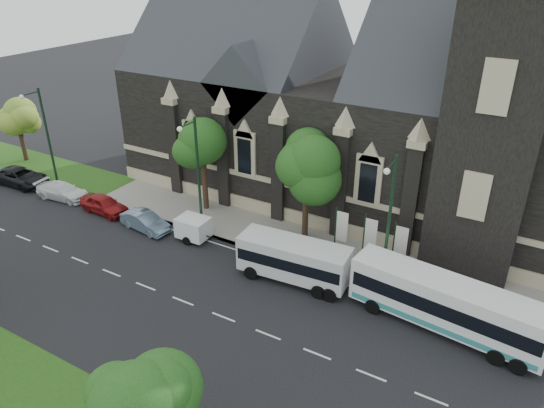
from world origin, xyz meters
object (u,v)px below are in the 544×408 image
Objects in this scene: tour_coach at (446,304)px; shuttle_bus at (294,259)px; tree_park_east at (145,389)px; tree_walk_right at (311,164)px; banner_flag_left at (340,229)px; tree_walk_far at (19,116)px; car_far_black at (21,177)px; car_far_white at (62,191)px; sedan at (145,222)px; banner_flag_right at (398,245)px; car_far_red at (104,204)px; tree_walk_left at (206,143)px; banner_flag_center at (368,237)px; box_trailer at (193,228)px; street_lamp_near at (388,218)px; street_lamp_far at (45,134)px; street_lamp_mid at (196,171)px.

shuttle_bus is (-9.41, -0.02, -0.11)m from tour_coach.
tree_walk_right is (-2.96, 20.04, 1.20)m from tree_park_east.
banner_flag_left is at bearing -29.10° from tree_walk_right.
tree_walk_far is 7.10m from car_far_black.
tree_walk_right is at bearing -84.66° from car_far_white.
tour_coach reaches higher than car_far_white.
banner_flag_right is at bearing -72.78° from sedan.
car_far_red is 0.92× the size of car_far_white.
tree_walk_left is at bearing 120.87° from tree_park_east.
tree_park_east is 17.00m from tour_coach.
banner_flag_right is 0.37× the size of tour_coach.
banner_flag_center is 2.00m from banner_flag_right.
box_trailer is 13.93m from car_far_white.
street_lamp_near is 1.00× the size of street_lamp_far.
tree_park_east is at bearing -112.12° from tour_coach.
street_lamp_mid is (1.80, -3.61, -0.62)m from tree_walk_left.
tour_coach is 2.00× the size of car_far_black.
tour_coach is 2.57× the size of sedan.
street_lamp_mid is at bearing -172.40° from banner_flag_right.
tree_park_east is 0.58× the size of tour_coach.
street_lamp_near is 1.66× the size of car_far_black.
tree_park_east is 1.57× the size of banner_flag_right.
street_lamp_near is 2.06× the size of car_far_red.
street_lamp_mid is 1.90× the size of car_far_white.
tour_coach reaches higher than shuttle_bus.
street_lamp_mid is 4.22m from box_trailer.
banner_flag_right reaches higher than box_trailer.
tree_walk_right is 1.85× the size of sedan.
street_lamp_mid is 14.67m from banner_flag_right.
car_far_red is (-23.08, -3.03, -1.64)m from banner_flag_right.
street_lamp_near reaches higher than tree_walk_far.
tree_walk_far is 0.86× the size of shuttle_bus.
car_far_black is at bearing 94.02° from sedan.
tree_walk_far is at bearing 172.63° from street_lamp_mid.
tree_park_east is at bearing -81.58° from tree_walk_right.
tree_walk_far is at bearing 175.34° from street_lamp_near.
tree_park_east is at bearing -58.21° from street_lamp_mid.
tree_walk_left is at bearing -179.94° from tree_walk_right.
sedan is (-16.29, -3.49, -1.69)m from banner_flag_center.
box_trailer is at bearing -3.26° from street_lamp_far.
tree_walk_right is at bearing 8.86° from street_lamp_far.
street_lamp_near is at bearing 0.00° from street_lamp_mid.
banner_flag_center is at bearing -6.89° from tree_walk_left.
box_trailer is (-10.20, -2.82, -1.39)m from banner_flag_left.
car_far_white is (-28.13, -2.94, -1.69)m from banner_flag_right.
street_lamp_near is (6.79, -3.62, -0.71)m from tree_walk_right.
street_lamp_mid reaches higher than tree_walk_left.
banner_flag_center reaches higher than car_far_red.
tree_walk_far is 36.20m from banner_flag_center.
car_far_black is at bearing 179.38° from box_trailer.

